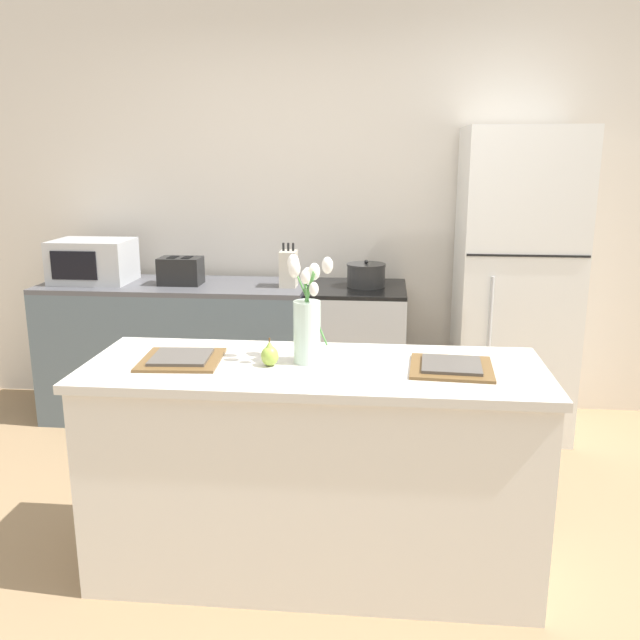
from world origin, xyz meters
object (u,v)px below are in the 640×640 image
Objects in this scene: toaster at (181,271)px; knife_block at (289,269)px; cooking_pot at (366,275)px; pear_figurine at (270,355)px; plate_setting_right at (451,367)px; microwave at (93,261)px; plate_setting_left at (181,359)px; stove_range at (356,355)px; flower_vase at (307,318)px; refrigerator at (515,284)px.

knife_block reaches higher than toaster.
pear_figurine is at bearing -101.12° from cooking_pot.
pear_figurine reaches higher than plate_setting_right.
pear_figurine is 2.15m from microwave.
microwave is (-2.11, 1.60, 0.13)m from plate_setting_right.
plate_setting_left is 1.00× the size of plate_setting_right.
cooking_pot reaches higher than pear_figurine.
plate_setting_left is at bearing 176.69° from pear_figurine.
knife_block reaches higher than stove_range.
toaster is 0.68m from knife_block.
flower_vase reaches higher than pear_figurine.
refrigerator is at bearing 0.04° from stove_range.
knife_block is (-0.85, 1.57, 0.10)m from plate_setting_right.
plate_setting_left is at bearing -175.03° from flower_vase.
pear_figurine is at bearing -84.49° from knife_block.
refrigerator reaches higher than knife_block.
stove_range is 1.78m from plate_setting_left.
stove_range is 7.87× the size of pear_figurine.
plate_setting_right is at bearing -45.76° from toaster.
cooking_pot is at bearing 67.13° from plate_setting_left.
toaster reaches higher than plate_setting_left.
pear_figurine is at bearing -3.31° from plate_setting_left.
pear_figurine reaches higher than plate_setting_left.
flower_vase reaches higher than stove_range.
toaster is at bearing 134.24° from plate_setting_right.
refrigerator is 7.63× the size of cooking_pot.
plate_setting_left is at bearing -97.48° from knife_block.
cooking_pot reaches higher than plate_setting_left.
stove_range is at bearing -163.38° from cooking_pot.
plate_setting_left is 1.06m from plate_setting_right.
flower_vase is 1.82m from toaster.
plate_setting_right is 2.20m from toaster.
plate_setting_left reaches higher than stove_range.
knife_block is at bearing 100.83° from flower_vase.
toaster is at bearing 117.64° from pear_figurine.
pear_figurine is at bearing -48.92° from microwave.
plate_setting_right is (-0.52, -1.60, -0.03)m from refrigerator.
toaster is at bearing -2.45° from microwave.
knife_block is at bearing -178.74° from refrigerator.
toaster is (-0.48, 1.58, 0.08)m from plate_setting_left.
toaster is (-0.84, 1.60, 0.04)m from pear_figurine.
microwave is at bearing 142.84° from plate_setting_right.
refrigerator is 5.56× the size of plate_setting_right.
refrigerator is 1.69m from plate_setting_right.
plate_setting_left is at bearing -56.66° from microwave.
cooking_pot is (-0.90, 0.02, 0.04)m from refrigerator.
microwave reaches higher than plate_setting_right.
microwave reaches higher than toaster.
refrigerator is 16.34× the size of pear_figurine.
flower_vase is 0.59m from plate_setting_right.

